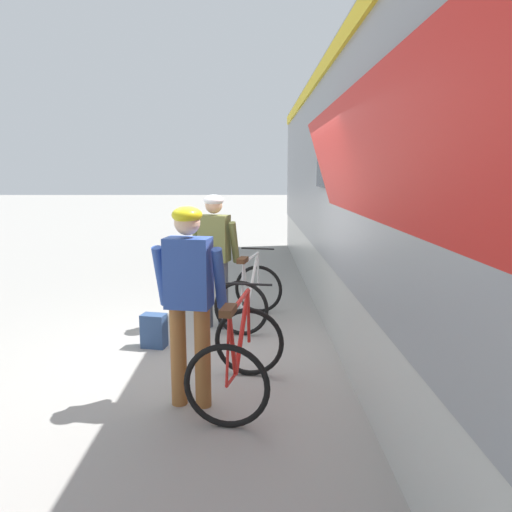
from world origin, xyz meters
name	(u,v)px	position (x,y,z in m)	size (l,w,h in m)	color
ground_plane	(230,351)	(0.00, 0.00, 0.00)	(80.00, 80.00, 0.00)	gray
train_car	(492,180)	(2.71, -0.32, 1.97)	(3.29, 16.91, 3.88)	gray
cyclist_near_in_blue	(189,289)	(-0.28, -1.27, 1.05)	(0.65, 0.38, 1.76)	#935B2D
cyclist_far_in_olive	(215,249)	(-0.24, 0.88, 1.05)	(0.66, 0.41, 1.76)	#4C515B
bicycle_near_red	(239,357)	(0.14, -1.17, 0.40)	(0.88, 1.17, 0.99)	black
bicycle_far_white	(250,295)	(0.23, 1.05, 0.40)	(0.93, 1.20, 0.99)	black
backpack_on_platform	(154,331)	(-0.90, 0.15, 0.20)	(0.28, 0.18, 0.40)	navy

